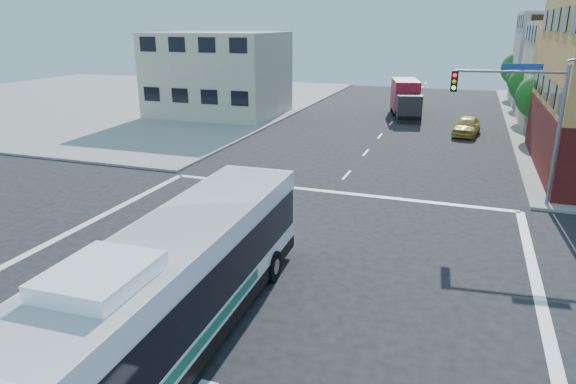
% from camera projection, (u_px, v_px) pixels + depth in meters
% --- Properties ---
extents(ground, '(120.00, 120.00, 0.00)m').
position_uv_depth(ground, '(269.00, 265.00, 19.60)').
color(ground, black).
rests_on(ground, ground).
extents(sidewalk_nw, '(50.00, 50.00, 0.15)m').
position_uv_depth(sidewalk_nw, '(105.00, 99.00, 61.94)').
color(sidewalk_nw, gray).
rests_on(sidewalk_nw, ground).
extents(building_east_far, '(12.06, 10.06, 10.00)m').
position_uv_depth(building_east_far, '(574.00, 60.00, 55.71)').
color(building_east_far, '#9B9B96').
rests_on(building_east_far, ground).
extents(building_west, '(12.06, 10.06, 8.00)m').
position_uv_depth(building_west, '(218.00, 74.00, 50.56)').
color(building_west, '#BCB69C').
rests_on(building_west, ground).
extents(signal_mast_ne, '(7.91, 1.13, 8.07)m').
position_uv_depth(signal_mast_ne, '(523.00, 107.00, 24.71)').
color(signal_mast_ne, slate).
rests_on(signal_mast_ne, ground).
extents(street_tree_a, '(3.60, 3.60, 5.53)m').
position_uv_depth(street_tree_a, '(542.00, 94.00, 39.77)').
color(street_tree_a, '#392114').
rests_on(street_tree_a, ground).
extents(street_tree_b, '(3.80, 3.80, 5.79)m').
position_uv_depth(street_tree_b, '(532.00, 81.00, 46.89)').
color(street_tree_b, '#392114').
rests_on(street_tree_b, ground).
extents(street_tree_c, '(3.40, 3.40, 5.29)m').
position_uv_depth(street_tree_c, '(525.00, 76.00, 54.15)').
color(street_tree_c, '#392114').
rests_on(street_tree_c, ground).
extents(street_tree_d, '(4.00, 4.00, 6.03)m').
position_uv_depth(street_tree_d, '(520.00, 67.00, 61.19)').
color(street_tree_d, '#392114').
rests_on(street_tree_d, ground).
extents(transit_bus, '(3.21, 13.11, 3.86)m').
position_uv_depth(transit_bus, '(180.00, 281.00, 14.44)').
color(transit_bus, black).
rests_on(transit_bus, ground).
extents(box_truck, '(3.93, 8.10, 3.51)m').
position_uv_depth(box_truck, '(406.00, 99.00, 50.23)').
color(box_truck, '#27272C').
rests_on(box_truck, ground).
extents(parked_car, '(2.43, 4.74, 1.55)m').
position_uv_depth(parked_car, '(467.00, 126.00, 42.16)').
color(parked_car, gold).
rests_on(parked_car, ground).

